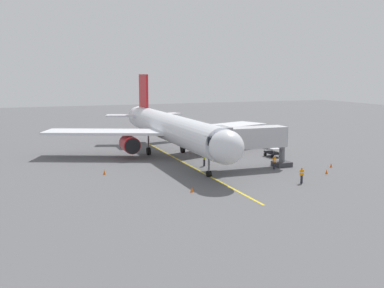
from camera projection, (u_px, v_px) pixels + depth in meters
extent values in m
plane|color=#565659|center=(179.00, 154.00, 68.49)|extent=(220.00, 220.00, 0.00)
cube|color=yellow|center=(188.00, 165.00, 60.16)|extent=(1.45, 39.99, 0.01)
cylinder|color=silver|center=(172.00, 128.00, 65.06)|extent=(4.82, 34.10, 3.80)
ellipsoid|color=silver|center=(226.00, 147.00, 48.18)|extent=(3.73, 4.11, 3.61)
cone|color=silver|center=(140.00, 117.00, 82.21)|extent=(3.51, 3.10, 3.42)
cube|color=black|center=(221.00, 140.00, 49.40)|extent=(3.28, 1.70, 0.90)
cube|color=silver|center=(218.00, 127.00, 71.53)|extent=(17.80, 10.79, 0.36)
cylinder|color=red|center=(208.00, 140.00, 68.29)|extent=(2.40, 3.47, 2.30)
cylinder|color=black|center=(212.00, 142.00, 66.67)|extent=(2.11, 0.26, 2.10)
cube|color=silver|center=(106.00, 132.00, 65.67)|extent=(17.70, 11.62, 0.36)
cylinder|color=red|center=(130.00, 144.00, 64.30)|extent=(2.40, 3.47, 2.30)
cylinder|color=black|center=(133.00, 146.00, 62.68)|extent=(2.11, 0.26, 2.10)
cube|color=red|center=(144.00, 96.00, 78.87)|extent=(0.50, 4.81, 7.20)
cube|color=silver|center=(162.00, 114.00, 80.16)|extent=(6.82, 4.10, 0.24)
cube|color=silver|center=(126.00, 116.00, 77.96)|extent=(6.83, 4.42, 0.24)
cylinder|color=slate|center=(209.00, 162.00, 52.89)|extent=(0.24, 0.24, 2.77)
cylinder|color=black|center=(209.00, 174.00, 53.09)|extent=(0.47, 0.71, 0.70)
cylinder|color=slate|center=(183.00, 140.00, 69.05)|extent=(0.24, 0.24, 2.77)
cylinder|color=black|center=(183.00, 149.00, 69.26)|extent=(0.48, 1.11, 1.10)
cylinder|color=slate|center=(148.00, 142.00, 67.27)|extent=(0.24, 0.24, 2.77)
cylinder|color=black|center=(149.00, 151.00, 67.47)|extent=(0.48, 1.11, 1.10)
cube|color=#B7B7BC|center=(250.00, 137.00, 57.12)|extent=(9.07, 2.87, 2.50)
cube|color=gray|center=(217.00, 139.00, 55.57)|extent=(2.90, 3.28, 3.00)
cylinder|color=slate|center=(282.00, 151.00, 58.95)|extent=(0.70, 0.70, 3.90)
cube|color=#333338|center=(282.00, 164.00, 59.20)|extent=(2.00, 2.00, 0.60)
cylinder|color=#23232D|center=(274.00, 166.00, 57.32)|extent=(0.26, 0.26, 0.88)
cube|color=orange|center=(274.00, 160.00, 57.21)|extent=(0.41, 0.28, 0.60)
cube|color=silver|center=(274.00, 160.00, 57.21)|extent=(0.43, 0.30, 0.10)
sphere|color=beige|center=(274.00, 156.00, 57.15)|extent=(0.22, 0.22, 0.22)
cylinder|color=#23232D|center=(302.00, 179.00, 49.91)|extent=(0.26, 0.26, 0.88)
cube|color=orange|center=(302.00, 173.00, 49.80)|extent=(0.40, 0.27, 0.60)
cube|color=silver|center=(302.00, 173.00, 49.80)|extent=(0.42, 0.28, 0.10)
sphere|color=#9E7051|center=(302.00, 169.00, 49.73)|extent=(0.22, 0.22, 0.22)
cylinder|color=#23232D|center=(204.00, 163.00, 59.27)|extent=(0.26, 0.26, 0.88)
cube|color=#D8EA19|center=(204.00, 157.00, 59.16)|extent=(0.35, 0.44, 0.60)
cube|color=silver|center=(204.00, 157.00, 59.16)|extent=(0.36, 0.46, 0.10)
sphere|color=brown|center=(204.00, 154.00, 59.10)|extent=(0.22, 0.22, 0.22)
cube|color=black|center=(273.00, 153.00, 66.06)|extent=(1.42, 2.61, 0.24)
cube|color=silver|center=(273.00, 148.00, 65.97)|extent=(1.42, 2.61, 0.08)
cylinder|color=slate|center=(281.00, 151.00, 65.13)|extent=(0.06, 0.06, 0.55)
cylinder|color=slate|center=(273.00, 151.00, 64.68)|extent=(0.06, 0.06, 0.55)
cylinder|color=slate|center=(272.00, 148.00, 67.33)|extent=(0.06, 0.06, 0.55)
cylinder|color=slate|center=(265.00, 149.00, 66.88)|extent=(0.06, 0.06, 0.55)
cylinder|color=black|center=(280.00, 156.00, 65.48)|extent=(0.25, 0.44, 0.44)
cylinder|color=black|center=(272.00, 156.00, 65.01)|extent=(0.25, 0.44, 0.44)
cylinder|color=black|center=(273.00, 154.00, 67.23)|extent=(0.25, 0.44, 0.44)
cylinder|color=black|center=(265.00, 154.00, 66.75)|extent=(0.25, 0.44, 0.44)
cube|color=yellow|center=(274.00, 141.00, 73.83)|extent=(2.34, 2.21, 1.20)
cube|color=black|center=(275.00, 141.00, 73.11)|extent=(1.67, 0.68, 0.70)
cube|color=silver|center=(271.00, 137.00, 75.68)|extent=(3.02, 4.04, 2.20)
cylinder|color=black|center=(278.00, 145.00, 73.72)|extent=(0.50, 0.88, 0.84)
cylinder|color=black|center=(270.00, 145.00, 73.63)|extent=(0.50, 0.88, 0.84)
cylinder|color=black|center=(273.00, 142.00, 76.87)|extent=(0.50, 0.88, 0.84)
cylinder|color=black|center=(265.00, 143.00, 76.79)|extent=(0.50, 0.88, 0.84)
cone|color=#F2590F|center=(327.00, 172.00, 54.65)|extent=(0.32, 0.32, 0.55)
cone|color=#F2590F|center=(331.00, 165.00, 58.52)|extent=(0.32, 0.32, 0.55)
cone|color=#F2590F|center=(192.00, 189.00, 46.24)|extent=(0.32, 0.32, 0.55)
cone|color=#F2590F|center=(104.00, 172.00, 54.32)|extent=(0.32, 0.32, 0.55)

